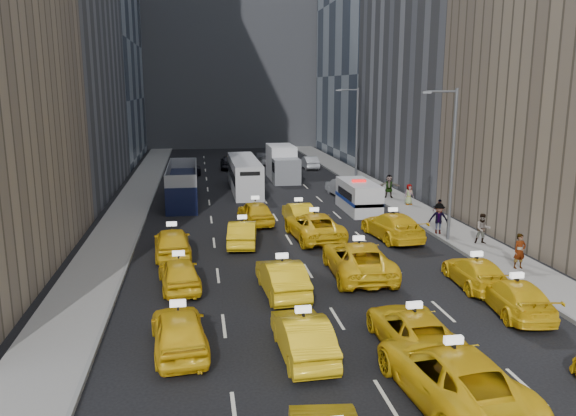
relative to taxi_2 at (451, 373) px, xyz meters
name	(u,v)px	position (x,y,z in m)	size (l,w,h in m)	color
ground	(350,340)	(-1.85, 4.32, -0.84)	(160.00, 160.00, 0.00)	black
sidewalk_west	(131,207)	(-12.35, 29.32, -0.76)	(3.00, 90.00, 0.15)	gray
sidewalk_east	(393,198)	(8.65, 29.32, -0.76)	(3.00, 90.00, 0.15)	gray
curb_west	(150,206)	(-10.90, 29.32, -0.75)	(0.15, 90.00, 0.18)	slate
curb_east	(376,199)	(7.20, 29.32, -0.75)	(0.15, 90.00, 0.18)	slate
building_backdrop	(228,14)	(-1.85, 76.32, 19.16)	(30.00, 12.00, 40.00)	slate
streetlight_near	(451,160)	(7.33, 16.32, 4.08)	(2.15, 0.22, 9.00)	#595B60
streetlight_far	(356,133)	(7.33, 36.32, 4.08)	(2.15, 0.22, 9.00)	#595B60
taxi_2	(451,373)	(0.00, 0.00, 0.00)	(2.78, 6.02, 1.67)	yellow
taxi_4	(179,330)	(-7.98, 4.46, -0.06)	(1.83, 4.54, 1.55)	yellow
taxi_5	(303,336)	(-3.78, 3.42, -0.10)	(1.56, 4.47, 1.47)	yellow
taxi_6	(413,329)	(0.16, 3.36, -0.14)	(2.32, 5.03, 1.40)	yellow
taxi_7	(515,296)	(5.46, 5.76, -0.15)	(1.93, 4.75, 1.38)	yellow
taxi_8	(179,273)	(-8.14, 10.81, -0.11)	(1.72, 4.27, 1.45)	yellow
taxi_9	(282,277)	(-3.61, 9.35, -0.06)	(1.65, 4.72, 1.56)	yellow
taxi_10	(358,259)	(0.43, 11.24, 0.00)	(2.78, 6.03, 1.68)	yellow
taxi_11	(475,272)	(5.37, 8.91, -0.17)	(1.88, 4.63, 1.34)	yellow
taxi_12	(172,242)	(-8.65, 15.87, -0.03)	(1.91, 4.75, 1.62)	yellow
taxi_13	(242,233)	(-4.71, 17.52, -0.10)	(1.56, 4.47, 1.47)	yellow
taxi_14	(314,226)	(-0.31, 18.23, -0.03)	(2.68, 5.81, 1.61)	yellow
taxi_15	(392,226)	(4.38, 17.49, -0.03)	(2.25, 5.54, 1.61)	yellow
taxi_16	(255,212)	(-3.42, 22.68, -0.05)	(1.85, 4.61, 1.57)	yellow
taxi_17	(298,213)	(-0.52, 22.39, -0.13)	(1.50, 4.29, 1.41)	yellow
nypd_van	(358,197)	(4.53, 25.34, 0.24)	(2.73, 5.73, 2.37)	silver
double_decker	(183,185)	(-8.40, 30.74, 0.61)	(2.50, 10.10, 2.92)	black
city_bus	(244,175)	(-3.10, 35.21, 0.57)	(2.80, 11.10, 2.84)	silver
box_truck	(282,163)	(1.13, 40.61, 0.80)	(2.55, 7.30, 3.33)	white
misc_car_0	(342,187)	(4.84, 31.27, -0.08)	(1.61, 4.62, 1.52)	#989A9F
misc_car_1	(188,168)	(-8.22, 45.96, -0.17)	(2.20, 4.77, 1.33)	black
misc_car_2	(261,158)	(0.30, 52.28, -0.11)	(2.05, 5.03, 1.46)	slate
misc_car_3	(229,162)	(-3.68, 48.96, -0.04)	(1.89, 4.71, 1.60)	black
misc_car_4	(309,162)	(5.31, 47.83, -0.14)	(1.48, 4.25, 1.40)	#B1B4B9
pedestrian_0	(520,251)	(8.57, 10.61, 0.20)	(0.65, 0.43, 1.78)	gray
pedestrian_1	(483,229)	(9.00, 15.13, 0.20)	(0.86, 0.47, 1.77)	gray
pedestrian_2	(439,218)	(7.43, 17.68, 0.27)	(1.24, 0.51, 1.92)	gray
pedestrian_3	(439,211)	(8.75, 20.59, 0.09)	(0.91, 0.41, 1.55)	gray
pedestrian_4	(409,194)	(8.87, 26.37, 0.11)	(0.78, 0.43, 1.60)	gray
pedestrian_5	(389,186)	(8.28, 29.34, 0.25)	(1.74, 0.50, 1.87)	gray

